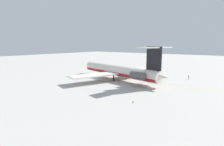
% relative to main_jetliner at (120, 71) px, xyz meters
% --- Properties ---
extents(ground, '(359.91, 359.91, 0.00)m').
position_rel_main_jetliner_xyz_m(ground, '(1.73, -9.44, -3.62)').
color(ground, '#B7B5AD').
extents(main_jetliner, '(45.02, 40.22, 13.26)m').
position_rel_main_jetliner_xyz_m(main_jetliner, '(0.00, 0.00, 0.00)').
color(main_jetliner, silver).
rests_on(main_jetliner, ground).
extents(ground_crew_near_nose, '(0.28, 0.39, 1.76)m').
position_rel_main_jetliner_xyz_m(ground_crew_near_nose, '(-21.48, -16.89, -2.50)').
color(ground_crew_near_nose, black).
rests_on(ground_crew_near_nose, ground).
extents(ground_crew_near_tail, '(0.45, 0.28, 1.78)m').
position_rel_main_jetliner_xyz_m(ground_crew_near_tail, '(18.61, -27.24, -2.49)').
color(ground_crew_near_tail, black).
rests_on(ground_crew_near_tail, ground).
extents(safety_cone_nose, '(0.40, 0.40, 0.55)m').
position_rel_main_jetliner_xyz_m(safety_cone_nose, '(-18.53, 21.49, -3.34)').
color(safety_cone_nose, '#EA590F').
rests_on(safety_cone_nose, ground).
extents(taxiway_centreline, '(99.17, 19.68, 0.01)m').
position_rel_main_jetliner_xyz_m(taxiway_centreline, '(1.24, -9.20, -3.61)').
color(taxiway_centreline, gold).
rests_on(taxiway_centreline, ground).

